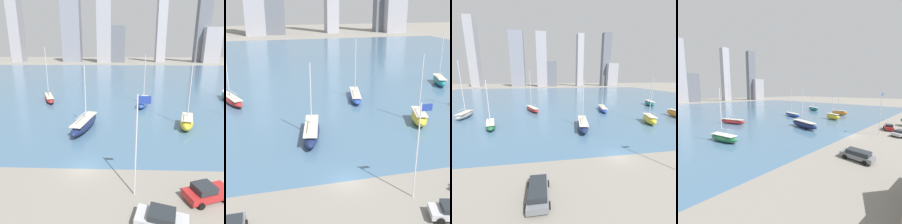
# 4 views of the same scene
# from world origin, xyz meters

# --- Properties ---
(ground_plane) EXTENTS (500.00, 500.00, 0.00)m
(ground_plane) POSITION_xyz_m (0.00, 0.00, 0.00)
(ground_plane) COLOR gray
(harbor_water) EXTENTS (180.00, 140.00, 0.00)m
(harbor_water) POSITION_xyz_m (0.00, 70.00, 0.00)
(harbor_water) COLOR #476B89
(harbor_water) RESTS_ON ground_plane
(flag_pole) EXTENTS (1.24, 0.14, 10.20)m
(flag_pole) POSITION_xyz_m (5.83, -4.48, 5.58)
(flag_pole) COLOR silver
(flag_pole) RESTS_ON ground_plane
(sailboat_yellow) EXTENTS (4.08, 6.94, 11.31)m
(sailboat_yellow) POSITION_xyz_m (16.18, 14.07, 1.16)
(sailboat_yellow) COLOR yellow
(sailboat_yellow) RESTS_ON harbor_water
(sailboat_blue) EXTENTS (4.40, 10.98, 12.11)m
(sailboat_blue) POSITION_xyz_m (10.01, 29.61, 0.84)
(sailboat_blue) COLOR #284CA8
(sailboat_blue) RESTS_ON harbor_water
(sailboat_red) EXTENTS (5.88, 10.12, 13.77)m
(sailboat_red) POSITION_xyz_m (-14.49, 32.74, 0.87)
(sailboat_red) COLOR #B72828
(sailboat_red) RESTS_ON harbor_water
(sailboat_navy) EXTENTS (4.52, 11.13, 10.99)m
(sailboat_navy) POSITION_xyz_m (-1.91, 12.83, 1.04)
(sailboat_navy) COLOR #19234C
(sailboat_navy) RESTS_ON harbor_water
(sailboat_teal) EXTENTS (4.83, 9.09, 12.15)m
(sailboat_teal) POSITION_xyz_m (33.38, 36.23, 1.05)
(sailboat_teal) COLOR #1E757F
(sailboat_teal) RESTS_ON harbor_water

